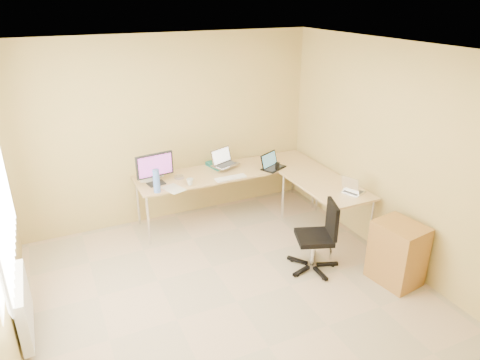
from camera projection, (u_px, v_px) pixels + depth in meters
name	position (u px, v px, depth m)	size (l,w,h in m)	color
floor	(237.00, 302.00, 4.71)	(4.50, 4.50, 0.00)	tan
ceiling	(236.00, 53.00, 3.68)	(4.50, 4.50, 0.00)	white
wall_back	(169.00, 131.00, 6.07)	(4.50, 4.50, 0.00)	tan
wall_front	(412.00, 355.00, 2.32)	(4.50, 4.50, 0.00)	tan
wall_right	(403.00, 160.00, 5.01)	(4.50, 4.50, 0.00)	tan
desk_main	(229.00, 193.00, 6.38)	(2.65, 0.70, 0.73)	tan
desk_return	(324.00, 209.00, 5.93)	(0.70, 1.30, 0.73)	tan
monitor	(155.00, 169.00, 5.70)	(0.50, 0.16, 0.43)	black
book_stack	(218.00, 165.00, 6.36)	(0.23, 0.31, 0.05)	#1B6C64
laptop_center	(225.00, 158.00, 6.22)	(0.36, 0.28, 0.24)	#B2B0C1
laptop_black	(274.00, 161.00, 6.25)	(0.35, 0.26, 0.22)	black
keyboard	(231.00, 178.00, 5.95)	(0.43, 0.12, 0.02)	white
mouse	(234.00, 177.00, 5.97)	(0.09, 0.06, 0.03)	white
mug	(190.00, 182.00, 5.74)	(0.09, 0.09, 0.09)	beige
cd_stack	(179.00, 177.00, 5.96)	(0.13, 0.13, 0.03)	silver
water_bottle	(156.00, 181.00, 5.49)	(0.09, 0.09, 0.31)	#4F72C5
papers	(174.00, 189.00, 5.64)	(0.21, 0.30, 0.01)	beige
white_box	(149.00, 177.00, 5.90)	(0.22, 0.16, 0.08)	white
desk_fan	(160.00, 167.00, 5.99)	(0.20, 0.20, 0.25)	white
black_cup	(277.00, 166.00, 6.21)	(0.07, 0.07, 0.11)	black
laptop_return	(354.00, 185.00, 5.50)	(0.24, 0.30, 0.20)	silver
office_chair	(314.00, 231.00, 5.10)	(0.52, 0.52, 0.87)	black
cabinet	(397.00, 253.00, 4.93)	(0.42, 0.53, 0.73)	olive
radiator	(24.00, 306.00, 4.12)	(0.09, 0.80, 0.55)	white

